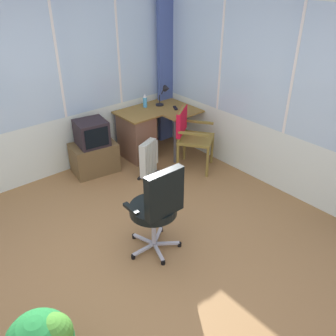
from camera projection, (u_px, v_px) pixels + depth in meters
The scene contains 12 objects.
ground at pixel (138, 269), 3.74m from camera, with size 5.73×5.64×0.06m, color olive.
north_window_panel at pixel (26, 92), 4.64m from camera, with size 4.73×0.07×2.57m.
east_window_panel at pixel (290, 98), 4.42m from camera, with size 0.07×4.64×2.57m.
curtain_corner at pixel (167, 69), 5.84m from camera, with size 0.34×0.07×2.47m, color #445898.
desk at pixel (139, 133), 5.67m from camera, with size 1.14×0.90×0.73m.
desk_lamp at pixel (165, 92), 5.70m from camera, with size 0.23×0.20×0.34m.
tv_remote at pixel (175, 108), 5.66m from camera, with size 0.04×0.15×0.02m, color black.
spray_bottle at pixel (145, 101), 5.68m from camera, with size 0.06×0.06×0.22m.
wooden_armchair at pixel (188, 131), 5.26m from camera, with size 0.67×0.67×0.93m.
office_chair at pixel (158, 205), 3.62m from camera, with size 0.60×0.58×1.05m.
tv_on_stand at pixel (93, 150), 5.26m from camera, with size 0.70×0.53×0.81m.
space_heater at pixel (149, 158), 5.19m from camera, with size 0.41×0.29×0.55m.
Camera 1 is at (-1.51, -2.28, 2.74)m, focal length 38.40 mm.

